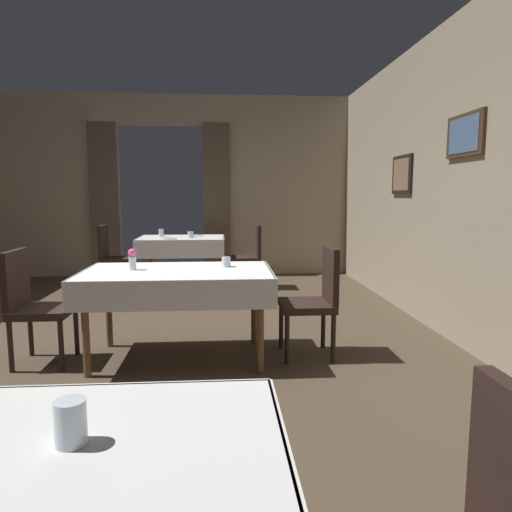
# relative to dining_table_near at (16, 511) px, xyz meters

# --- Properties ---
(ground) EXTENTS (10.08, 10.08, 0.00)m
(ground) POSITION_rel_dining_table_near_xyz_m (-0.54, 2.79, -0.65)
(ground) COLOR #4C3D2D
(wall_right) EXTENTS (0.16, 8.40, 3.00)m
(wall_right) POSITION_rel_dining_table_near_xyz_m (2.66, 2.80, 0.85)
(wall_right) COLOR tan
(wall_right) RESTS_ON ground
(wall_back) EXTENTS (6.40, 0.27, 3.00)m
(wall_back) POSITION_rel_dining_table_near_xyz_m (-0.54, 6.97, 0.86)
(wall_back) COLOR tan
(wall_back) RESTS_ON ground
(dining_table_near) EXTENTS (1.27, 0.97, 0.75)m
(dining_table_near) POSITION_rel_dining_table_near_xyz_m (0.00, 0.00, 0.00)
(dining_table_near) COLOR brown
(dining_table_near) RESTS_ON ground
(dining_table_mid) EXTENTS (1.54, 0.95, 0.75)m
(dining_table_mid) POSITION_rel_dining_table_near_xyz_m (0.10, 2.80, 0.01)
(dining_table_mid) COLOR brown
(dining_table_mid) RESTS_ON ground
(dining_table_far) EXTENTS (1.24, 0.88, 0.75)m
(dining_table_far) POSITION_rel_dining_table_near_xyz_m (-0.12, 5.81, -0.00)
(dining_table_far) COLOR brown
(dining_table_far) RESTS_ON ground
(chair_mid_left) EXTENTS (0.44, 0.44, 0.93)m
(chair_mid_left) POSITION_rel_dining_table_near_xyz_m (-1.05, 2.77, -0.14)
(chair_mid_left) COLOR black
(chair_mid_left) RESTS_ON ground
(chair_mid_right) EXTENTS (0.44, 0.44, 0.93)m
(chair_mid_right) POSITION_rel_dining_table_near_xyz_m (1.26, 2.80, -0.14)
(chair_mid_right) COLOR black
(chair_mid_right) RESTS_ON ground
(chair_far_left) EXTENTS (0.45, 0.44, 0.93)m
(chair_far_left) POSITION_rel_dining_table_near_xyz_m (-1.13, 5.81, -0.14)
(chair_far_left) COLOR black
(chair_far_left) RESTS_ON ground
(chair_far_right) EXTENTS (0.44, 0.44, 0.93)m
(chair_far_right) POSITION_rel_dining_table_near_xyz_m (0.88, 5.75, -0.14)
(chair_far_right) COLOR black
(chair_far_right) RESTS_ON ground
(glass_near_b) EXTENTS (0.08, 0.08, 0.11)m
(glass_near_b) POSITION_rel_dining_table_near_xyz_m (0.10, 0.11, 0.15)
(glass_near_b) COLOR silver
(glass_near_b) RESTS_ON dining_table_near
(flower_vase_mid) EXTENTS (0.07, 0.07, 0.18)m
(flower_vase_mid) POSITION_rel_dining_table_near_xyz_m (-0.27, 2.84, 0.19)
(flower_vase_mid) COLOR silver
(flower_vase_mid) RESTS_ON dining_table_mid
(glass_mid_b) EXTENTS (0.08, 0.08, 0.09)m
(glass_mid_b) POSITION_rel_dining_table_near_xyz_m (0.50, 2.95, 0.14)
(glass_mid_b) COLOR silver
(glass_mid_b) RESTS_ON dining_table_mid
(glass_far_a) EXTENTS (0.07, 0.07, 0.11)m
(glass_far_a) POSITION_rel_dining_table_near_xyz_m (-0.43, 5.93, 0.15)
(glass_far_a) COLOR silver
(glass_far_a) RESTS_ON dining_table_far
(glass_far_b) EXTENTS (0.08, 0.08, 0.09)m
(glass_far_b) POSITION_rel_dining_table_near_xyz_m (0.02, 5.74, 0.14)
(glass_far_b) COLOR silver
(glass_far_b) RESTS_ON dining_table_far
(plate_far_c) EXTENTS (0.19, 0.19, 0.01)m
(plate_far_c) POSITION_rel_dining_table_near_xyz_m (0.09, 6.03, 0.10)
(plate_far_c) COLOR white
(plate_far_c) RESTS_ON dining_table_far
(plate_far_d) EXTENTS (0.22, 0.22, 0.01)m
(plate_far_d) POSITION_rel_dining_table_near_xyz_m (-0.27, 5.53, 0.10)
(plate_far_d) COLOR white
(plate_far_d) RESTS_ON dining_table_far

